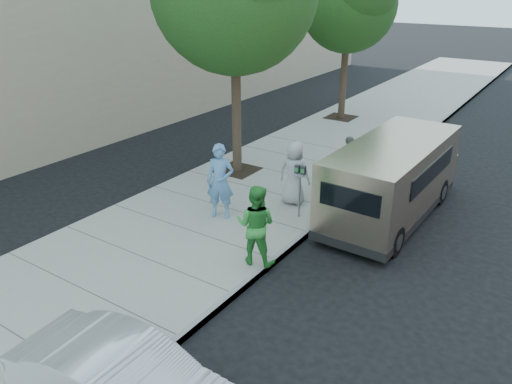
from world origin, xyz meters
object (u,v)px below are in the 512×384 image
Objects in this scene: person_green_shirt at (256,225)px; person_gray_shirt at (294,173)px; van at (393,178)px; person_officer at (220,181)px; person_striped_polo at (349,164)px; parking_meter at (300,180)px.

person_gray_shirt is (-0.82, 3.03, -0.02)m from person_green_shirt.
van is 3.15× the size of person_green_shirt.
person_green_shirt is (-1.48, -3.97, -0.05)m from van.
person_officer is 3.84m from person_striped_polo.
van is 3.48× the size of person_striped_polo.
person_officer reaches higher than parking_meter.
van is (1.78, 1.58, -0.07)m from parking_meter.
person_striped_polo is (-1.48, 0.66, -0.13)m from van.
person_gray_shirt is at bearing -88.09° from person_green_shirt.
parking_meter is at bearing 119.88° from person_gray_shirt.
parking_meter is 0.87× the size of person_striped_polo.
person_green_shirt is at bearing -58.05° from person_officer.
van is at bearing 97.03° from person_striped_polo.
van is 2.90× the size of person_officer.
van reaches higher than person_green_shirt.
person_gray_shirt is 1.80m from person_striped_polo.
person_green_shirt is (1.93, -1.32, -0.08)m from person_officer.
person_striped_polo is (0.00, 4.63, -0.08)m from person_green_shirt.
person_striped_polo is at bearing 157.25° from van.
van reaches higher than person_striped_polo.
person_striped_polo is at bearing -103.26° from person_green_shirt.
person_officer is at bearing -47.65° from person_green_shirt.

